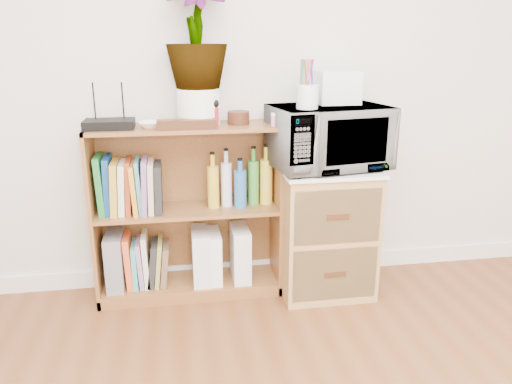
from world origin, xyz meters
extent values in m
cube|color=white|center=(0.00, 2.24, 0.05)|extent=(4.00, 0.02, 0.10)
cube|color=brown|center=(-0.35, 2.10, 0.47)|extent=(1.00, 0.30, 0.95)
cube|color=#9E7542|center=(0.40, 2.02, 0.35)|extent=(0.50, 0.45, 0.70)
imported|color=silver|center=(0.40, 2.02, 0.88)|extent=(0.65, 0.49, 0.33)
cylinder|color=white|center=(0.26, 1.93, 1.11)|extent=(0.11, 0.11, 0.12)
cube|color=white|center=(0.46, 2.10, 1.13)|extent=(0.22, 0.18, 0.17)
cube|color=black|center=(-0.72, 2.08, 0.97)|extent=(0.25, 0.17, 0.04)
imported|color=white|center=(-0.52, 2.07, 0.97)|extent=(0.13, 0.13, 0.03)
cylinder|color=white|center=(-0.27, 2.12, 1.04)|extent=(0.22, 0.22, 0.19)
imported|color=#2E732F|center=(-0.27, 2.12, 1.41)|extent=(0.31, 0.31, 0.55)
cube|color=#361D0E|center=(-0.34, 2.00, 0.97)|extent=(0.29, 0.07, 0.05)
cylinder|color=#B11522|center=(-0.20, 2.06, 1.00)|extent=(0.04, 0.04, 0.09)
cylinder|color=#381A0F|center=(-0.07, 2.11, 0.98)|extent=(0.12, 0.12, 0.07)
cube|color=pink|center=(0.14, 2.01, 0.98)|extent=(0.10, 0.04, 0.05)
cube|color=slate|center=(-0.75, 2.10, 0.22)|extent=(0.09, 0.25, 0.31)
cube|color=silver|center=(-0.29, 2.09, 0.22)|extent=(0.09, 0.24, 0.30)
cube|color=white|center=(-0.22, 2.09, 0.21)|extent=(0.09, 0.23, 0.29)
cube|color=silver|center=(-0.07, 2.09, 0.22)|extent=(0.10, 0.24, 0.30)
cube|color=#1F7633|center=(-0.79, 2.10, 0.65)|extent=(0.04, 0.20, 0.31)
cube|color=navy|center=(-0.76, 2.10, 0.65)|extent=(0.04, 0.20, 0.30)
cube|color=gold|center=(-0.72, 2.10, 0.64)|extent=(0.05, 0.20, 0.28)
cube|color=silver|center=(-0.69, 2.10, 0.63)|extent=(0.05, 0.20, 0.27)
cube|color=#98371A|center=(-0.65, 2.10, 0.64)|extent=(0.04, 0.20, 0.28)
cube|color=orange|center=(-0.62, 2.10, 0.63)|extent=(0.04, 0.20, 0.26)
cube|color=teal|center=(-0.60, 2.10, 0.64)|extent=(0.03, 0.20, 0.28)
cube|color=slate|center=(-0.57, 2.10, 0.64)|extent=(0.04, 0.20, 0.29)
cube|color=beige|center=(-0.54, 2.10, 0.64)|extent=(0.04, 0.20, 0.27)
cube|color=black|center=(-0.50, 2.10, 0.63)|extent=(0.04, 0.20, 0.26)
cylinder|color=gold|center=(-0.21, 2.10, 0.65)|extent=(0.06, 0.06, 0.30)
cylinder|color=silver|center=(-0.14, 2.10, 0.65)|extent=(0.06, 0.06, 0.31)
cylinder|color=blue|center=(-0.06, 2.10, 0.63)|extent=(0.07, 0.07, 0.26)
cylinder|color=green|center=(0.01, 2.10, 0.66)|extent=(0.06, 0.06, 0.31)
cylinder|color=gold|center=(0.09, 2.10, 0.66)|extent=(0.07, 0.07, 0.32)
cylinder|color=silver|center=(0.17, 2.10, 0.65)|extent=(0.07, 0.07, 0.30)
cube|color=#F2572A|center=(-0.68, 2.10, 0.22)|extent=(0.04, 0.19, 0.29)
cube|color=teal|center=(-0.65, 2.10, 0.19)|extent=(0.03, 0.19, 0.24)
cube|color=#9770A8|center=(-0.62, 2.10, 0.20)|extent=(0.04, 0.19, 0.26)
cube|color=beige|center=(-0.59, 2.10, 0.22)|extent=(0.04, 0.19, 0.30)
cube|color=black|center=(-0.56, 2.10, 0.19)|extent=(0.07, 0.19, 0.24)
cube|color=olive|center=(-0.52, 2.10, 0.20)|extent=(0.05, 0.19, 0.25)
cube|color=brown|center=(-0.49, 2.10, 0.18)|extent=(0.06, 0.19, 0.23)
camera|label=1|loc=(-0.40, -0.49, 1.38)|focal=35.00mm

